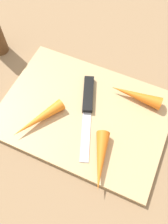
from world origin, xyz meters
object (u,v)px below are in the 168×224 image
Objects in this scene: carrot_medium at (101,160)px; cutting_board at (84,113)px; carrot_shortest at (136,95)px; carrot_longest at (39,119)px; knife at (88,99)px.

cutting_board is at bearing -156.96° from carrot_medium.
carrot_shortest is at bearing -139.43° from cutting_board.
carrot_shortest is (-0.17, -0.14, 0.00)m from carrot_longest.
cutting_board is at bearing -13.34° from knife.
carrot_medium is at bearing 107.51° from carrot_longest.
knife is 1.71× the size of carrot_medium.
knife is 1.73× the size of carrot_shortest.
carrot_longest is at bearing -59.66° from knife.
carrot_medium is at bearing 83.76° from carrot_shortest.
carrot_longest reaches higher than knife.
carrot_longest is 0.22m from carrot_shortest.
carrot_medium is at bearing 12.79° from knife.
carrot_medium is 0.17m from carrot_shortest.
cutting_board is at bearing 39.68° from carrot_shortest.
carrot_shortest is at bearing 157.69° from carrot_longest.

